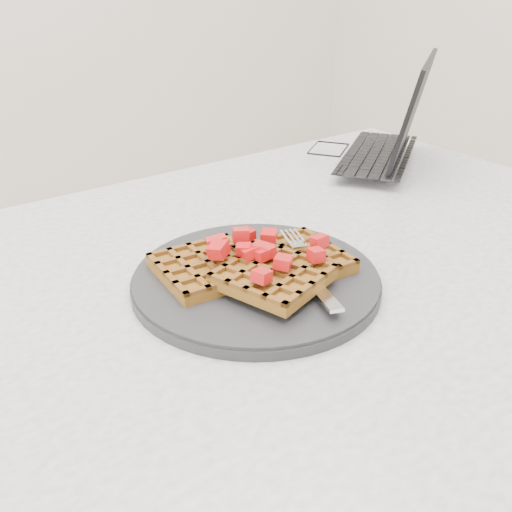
# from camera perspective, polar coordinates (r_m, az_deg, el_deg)

# --- Properties ---
(table) EXTENTS (1.20, 0.80, 0.75)m
(table) POSITION_cam_1_polar(r_m,az_deg,el_deg) (0.79, 1.64, -8.17)
(table) COLOR silver
(table) RESTS_ON ground
(plate) EXTENTS (0.30, 0.30, 0.02)m
(plate) POSITION_cam_1_polar(r_m,az_deg,el_deg) (0.68, -0.00, -2.39)
(plate) COLOR black
(plate) RESTS_ON table
(waffles) EXTENTS (0.22, 0.20, 0.03)m
(waffles) POSITION_cam_1_polar(r_m,az_deg,el_deg) (0.67, 0.20, -1.08)
(waffles) COLOR brown
(waffles) RESTS_ON plate
(strawberry_pile) EXTENTS (0.15, 0.15, 0.02)m
(strawberry_pile) POSITION_cam_1_polar(r_m,az_deg,el_deg) (0.66, -0.00, 1.08)
(strawberry_pile) COLOR #A20005
(strawberry_pile) RESTS_ON waffles
(fork) EXTENTS (0.09, 0.18, 0.02)m
(fork) POSITION_cam_1_polar(r_m,az_deg,el_deg) (0.67, 5.01, -1.49)
(fork) COLOR silver
(fork) RESTS_ON plate
(laptop) EXTENTS (0.35, 0.33, 0.20)m
(laptop) POSITION_cam_1_polar(r_m,az_deg,el_deg) (1.12, 11.10, 10.77)
(laptop) COLOR black
(laptop) RESTS_ON table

